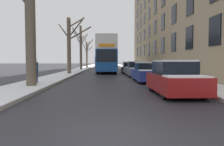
{
  "coord_description": "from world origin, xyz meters",
  "views": [
    {
      "loc": [
        -0.56,
        -3.85,
        1.48
      ],
      "look_at": [
        0.22,
        20.14,
        0.2
      ],
      "focal_mm": 35.0,
      "sensor_mm": 36.0,
      "label": 1
    }
  ],
  "objects_px": {
    "bare_tree_left_3": "(87,53)",
    "parked_car_0": "(175,79)",
    "parked_car_3": "(130,68)",
    "bare_tree_left_0": "(29,18)",
    "bare_tree_left_1": "(70,44)",
    "double_decker_bus": "(106,53)",
    "parked_car_2": "(137,69)",
    "parked_car_1": "(148,73)",
    "oncoming_van": "(100,62)",
    "pedestrian_left_sidewalk": "(35,71)",
    "bare_tree_left_2": "(81,46)"
  },
  "relations": [
    {
      "from": "bare_tree_left_3",
      "to": "parked_car_0",
      "type": "relative_size",
      "value": 1.63
    },
    {
      "from": "parked_car_0",
      "to": "parked_car_3",
      "type": "height_order",
      "value": "parked_car_0"
    },
    {
      "from": "bare_tree_left_0",
      "to": "bare_tree_left_1",
      "type": "relative_size",
      "value": 1.23
    },
    {
      "from": "double_decker_bus",
      "to": "parked_car_2",
      "type": "bearing_deg",
      "value": -70.31
    },
    {
      "from": "parked_car_1",
      "to": "parked_car_2",
      "type": "xyz_separation_m",
      "value": [
        0.0,
        5.56,
        0.02
      ]
    },
    {
      "from": "bare_tree_left_3",
      "to": "parked_car_2",
      "type": "bearing_deg",
      "value": -75.32
    },
    {
      "from": "bare_tree_left_0",
      "to": "oncoming_van",
      "type": "bearing_deg",
      "value": 85.33
    },
    {
      "from": "bare_tree_left_3",
      "to": "double_decker_bus",
      "type": "distance_m",
      "value": 19.24
    },
    {
      "from": "double_decker_bus",
      "to": "pedestrian_left_sidewalk",
      "type": "height_order",
      "value": "double_decker_bus"
    },
    {
      "from": "bare_tree_left_1",
      "to": "bare_tree_left_2",
      "type": "bearing_deg",
      "value": 90.87
    },
    {
      "from": "bare_tree_left_2",
      "to": "bare_tree_left_3",
      "type": "bearing_deg",
      "value": 89.62
    },
    {
      "from": "bare_tree_left_1",
      "to": "parked_car_3",
      "type": "xyz_separation_m",
      "value": [
        6.95,
        2.99,
        -2.77
      ]
    },
    {
      "from": "bare_tree_left_0",
      "to": "parked_car_0",
      "type": "distance_m",
      "value": 8.22
    },
    {
      "from": "bare_tree_left_0",
      "to": "oncoming_van",
      "type": "distance_m",
      "value": 36.41
    },
    {
      "from": "oncoming_van",
      "to": "pedestrian_left_sidewalk",
      "type": "distance_m",
      "value": 34.77
    },
    {
      "from": "bare_tree_left_1",
      "to": "pedestrian_left_sidewalk",
      "type": "bearing_deg",
      "value": -92.54
    },
    {
      "from": "double_decker_bus",
      "to": "parked_car_1",
      "type": "bearing_deg",
      "value": -77.97
    },
    {
      "from": "double_decker_bus",
      "to": "parked_car_3",
      "type": "xyz_separation_m",
      "value": [
        2.93,
        -2.36,
        -1.9
      ]
    },
    {
      "from": "parked_car_1",
      "to": "oncoming_van",
      "type": "distance_m",
      "value": 32.72
    },
    {
      "from": "bare_tree_left_0",
      "to": "bare_tree_left_2",
      "type": "distance_m",
      "value": 24.58
    },
    {
      "from": "double_decker_bus",
      "to": "parked_car_2",
      "type": "height_order",
      "value": "double_decker_bus"
    },
    {
      "from": "parked_car_0",
      "to": "parked_car_1",
      "type": "bearing_deg",
      "value": 90.0
    },
    {
      "from": "parked_car_1",
      "to": "double_decker_bus",
      "type": "bearing_deg",
      "value": 102.03
    },
    {
      "from": "double_decker_bus",
      "to": "parked_car_0",
      "type": "relative_size",
      "value": 2.8
    },
    {
      "from": "parked_car_0",
      "to": "pedestrian_left_sidewalk",
      "type": "distance_m",
      "value": 8.43
    },
    {
      "from": "oncoming_van",
      "to": "bare_tree_left_1",
      "type": "bearing_deg",
      "value": -96.44
    },
    {
      "from": "bare_tree_left_0",
      "to": "bare_tree_left_3",
      "type": "bearing_deg",
      "value": 89.79
    },
    {
      "from": "bare_tree_left_0",
      "to": "parked_car_3",
      "type": "xyz_separation_m",
      "value": [
        7.19,
        15.13,
        -3.19
      ]
    },
    {
      "from": "bare_tree_left_3",
      "to": "parked_car_2",
      "type": "height_order",
      "value": "bare_tree_left_3"
    },
    {
      "from": "bare_tree_left_1",
      "to": "pedestrian_left_sidewalk",
      "type": "relative_size",
      "value": 3.88
    },
    {
      "from": "bare_tree_left_0",
      "to": "bare_tree_left_1",
      "type": "xyz_separation_m",
      "value": [
        0.25,
        12.15,
        -0.41
      ]
    },
    {
      "from": "parked_car_1",
      "to": "oncoming_van",
      "type": "xyz_separation_m",
      "value": [
        -4.23,
        32.44,
        0.63
      ]
    },
    {
      "from": "bare_tree_left_1",
      "to": "parked_car_2",
      "type": "relative_size",
      "value": 1.52
    },
    {
      "from": "bare_tree_left_0",
      "to": "parked_car_2",
      "type": "relative_size",
      "value": 1.87
    },
    {
      "from": "double_decker_bus",
      "to": "oncoming_van",
      "type": "height_order",
      "value": "double_decker_bus"
    },
    {
      "from": "bare_tree_left_3",
      "to": "pedestrian_left_sidewalk",
      "type": "relative_size",
      "value": 3.89
    },
    {
      "from": "oncoming_van",
      "to": "parked_car_3",
      "type": "bearing_deg",
      "value": -78.64
    },
    {
      "from": "parked_car_2",
      "to": "oncoming_van",
      "type": "xyz_separation_m",
      "value": [
        -4.23,
        26.89,
        0.61
      ]
    },
    {
      "from": "parked_car_1",
      "to": "parked_car_2",
      "type": "distance_m",
      "value": 5.56
    },
    {
      "from": "parked_car_2",
      "to": "pedestrian_left_sidewalk",
      "type": "relative_size",
      "value": 2.55
    },
    {
      "from": "parked_car_2",
      "to": "bare_tree_left_0",
      "type": "bearing_deg",
      "value": -127.69
    },
    {
      "from": "bare_tree_left_1",
      "to": "parked_car_3",
      "type": "height_order",
      "value": "bare_tree_left_1"
    },
    {
      "from": "parked_car_3",
      "to": "parked_car_2",
      "type": "bearing_deg",
      "value": -90.0
    },
    {
      "from": "bare_tree_left_2",
      "to": "parked_car_2",
      "type": "distance_m",
      "value": 17.17
    },
    {
      "from": "parked_car_0",
      "to": "oncoming_van",
      "type": "bearing_deg",
      "value": 96.26
    },
    {
      "from": "parked_car_0",
      "to": "oncoming_van",
      "type": "distance_m",
      "value": 38.86
    },
    {
      "from": "bare_tree_left_3",
      "to": "double_decker_bus",
      "type": "relative_size",
      "value": 0.58
    },
    {
      "from": "double_decker_bus",
      "to": "parked_car_3",
      "type": "bearing_deg",
      "value": -38.86
    },
    {
      "from": "bare_tree_left_0",
      "to": "parked_car_2",
      "type": "height_order",
      "value": "bare_tree_left_0"
    },
    {
      "from": "double_decker_bus",
      "to": "parked_car_2",
      "type": "relative_size",
      "value": 2.63
    }
  ]
}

